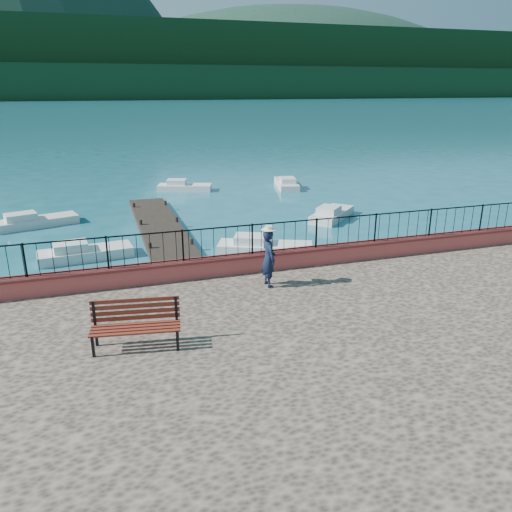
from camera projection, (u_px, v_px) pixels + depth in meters
ground at (305, 359)px, 13.17m from camera, size 2000.00×2000.00×0.00m
parapet at (261, 261)px, 16.03m from camera, size 28.00×0.46×0.58m
railing at (261, 239)px, 15.78m from camera, size 27.00×0.05×0.95m
dock at (165, 237)px, 23.36m from camera, size 2.00×16.00×0.30m
far_forest at (95, 83)px, 280.56m from camera, size 900.00×60.00×18.00m
foothills at (91, 63)px, 330.42m from camera, size 900.00×120.00×44.00m
companion_hill at (289, 93)px, 581.69m from camera, size 448.00×384.00×180.00m
park_bench at (136, 334)px, 11.23m from camera, size 2.06×0.95×1.10m
person at (269, 258)px, 14.58m from camera, size 0.44×0.65×1.72m
hat at (269, 228)px, 14.28m from camera, size 0.44×0.44×0.12m
boat_0 at (85, 249)px, 20.73m from camera, size 3.87×1.69×0.80m
boat_1 at (265, 244)px, 21.44m from camera, size 4.21×2.79×0.80m
boat_2 at (332, 211)px, 27.07m from camera, size 3.54×3.47×0.80m
boat_3 at (34, 219)px, 25.54m from camera, size 4.36×2.42×0.80m
boat_4 at (185, 185)px, 34.35m from camera, size 3.86×2.38×0.80m
boat_5 at (286, 181)px, 35.58m from camera, size 2.15×4.14×0.80m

